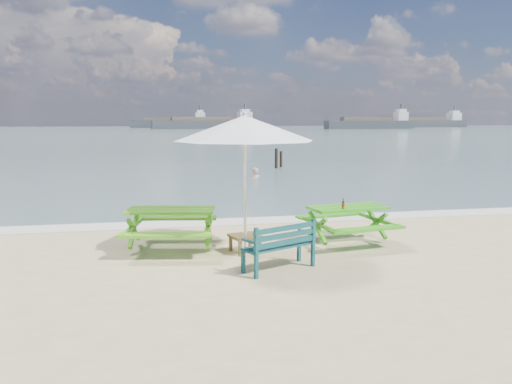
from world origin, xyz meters
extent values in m
plane|color=slate|center=(0.00, 85.00, 0.00)|extent=(300.00, 300.00, 0.00)
cube|color=silver|center=(0.00, 4.60, 0.01)|extent=(22.00, 0.90, 0.01)
cube|color=#55B01A|center=(-1.42, 2.17, 0.80)|extent=(1.85, 1.10, 0.05)
cube|color=#55B01A|center=(-1.28, 2.97, 0.48)|extent=(1.76, 0.60, 0.05)
cube|color=#55B01A|center=(-1.56, 1.36, 0.48)|extent=(1.76, 0.60, 0.05)
cube|color=#55B01A|center=(-1.42, 2.17, 0.37)|extent=(1.77, 1.24, 0.74)
cube|color=#329716|center=(2.30, 2.01, 0.76)|extent=(1.74, 1.01, 0.05)
cube|color=#329716|center=(2.18, 2.77, 0.45)|extent=(1.66, 0.53, 0.05)
cube|color=#329716|center=(2.42, 1.26, 0.45)|extent=(1.66, 0.53, 0.05)
cube|color=#329716|center=(2.30, 2.01, 0.35)|extent=(1.66, 1.15, 0.70)
cube|color=#104044|center=(0.39, 0.40, 0.42)|extent=(1.39, 0.92, 0.04)
cube|color=#104044|center=(0.48, 0.21, 0.65)|extent=(1.24, 0.59, 0.35)
cube|color=#104044|center=(0.39, 0.40, 0.21)|extent=(1.33, 0.94, 0.42)
cube|color=brown|center=(0.01, 1.62, 0.33)|extent=(0.68, 0.68, 0.05)
cube|color=brown|center=(0.01, 1.62, 0.15)|extent=(0.60, 0.60, 0.31)
cylinder|color=silver|center=(0.01, 1.62, 1.31)|extent=(0.05, 0.05, 2.62)
cone|color=white|center=(0.01, 1.62, 2.45)|extent=(3.39, 3.39, 0.49)
cylinder|color=#8D5514|center=(2.09, 1.74, 0.85)|extent=(0.06, 0.06, 0.14)
cylinder|color=#8D5514|center=(2.09, 1.74, 0.98)|extent=(0.02, 0.02, 0.06)
cylinder|color=#B41814|center=(2.09, 1.74, 0.85)|extent=(0.06, 0.06, 0.06)
imported|color=tan|center=(2.60, 14.30, -0.41)|extent=(0.63, 0.43, 1.67)
cylinder|color=black|center=(4.49, 17.96, 0.43)|extent=(0.17, 0.17, 1.26)
cylinder|color=black|center=(4.89, 18.56, 0.33)|extent=(0.16, 0.16, 1.07)
cube|color=#353A3E|center=(10.05, 119.76, 1.00)|extent=(27.31, 6.58, 2.20)
cube|color=silver|center=(20.28, 120.75, 3.20)|extent=(3.52, 3.30, 2.20)
cube|color=#353A3E|center=(50.61, 111.63, 1.00)|extent=(22.67, 4.08, 2.20)
cube|color=silver|center=(59.22, 111.66, 3.20)|extent=(2.73, 3.01, 2.20)
cube|color=#353A3E|center=(76.73, 130.99, 1.00)|extent=(27.57, 6.38, 2.20)
cube|color=silver|center=(87.08, 131.90, 3.20)|extent=(3.53, 3.28, 2.20)
cube|color=#353A3E|center=(1.60, 137.69, 1.00)|extent=(22.54, 5.05, 2.20)
cube|color=silver|center=(10.09, 137.30, 3.20)|extent=(2.82, 3.12, 2.20)
camera|label=1|loc=(-1.61, -7.89, 2.64)|focal=35.00mm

